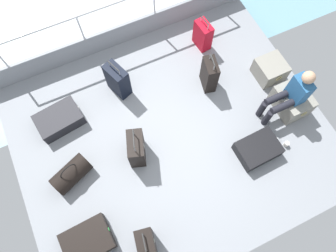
{
  "coord_description": "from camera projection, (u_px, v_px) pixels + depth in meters",
  "views": [
    {
      "loc": [
        1.73,
        -0.87,
        5.02
      ],
      "look_at": [
        -0.06,
        -0.03,
        0.25
      ],
      "focal_mm": 33.36,
      "sensor_mm": 36.0,
      "label": 1
    }
  ],
  "objects": [
    {
      "name": "ground_plane",
      "position": [
        171.0,
        135.0,
        5.4
      ],
      "size": [
        4.4,
        5.2,
        0.06
      ],
      "primitive_type": "cube",
      "color": "gray"
    },
    {
      "name": "gunwale_port",
      "position": [
        122.0,
        33.0,
        5.92
      ],
      "size": [
        0.06,
        5.2,
        0.45
      ],
      "primitive_type": "cube",
      "color": "gray",
      "rests_on": "ground_plane"
    },
    {
      "name": "railing_port",
      "position": [
        118.0,
        12.0,
        5.41
      ],
      "size": [
        0.04,
        4.2,
        1.02
      ],
      "color": "silver",
      "rests_on": "ground_plane"
    },
    {
      "name": "sea_wake",
      "position": [
        101.0,
        3.0,
        6.94
      ],
      "size": [
        12.0,
        12.0,
        0.01
      ],
      "color": "#6B99A8",
      "rests_on": "ground_plane"
    },
    {
      "name": "cargo_crate_0",
      "position": [
        270.0,
        70.0,
        5.66
      ],
      "size": [
        0.52,
        0.49,
        0.36
      ],
      "color": "gray",
      "rests_on": "ground_plane"
    },
    {
      "name": "cargo_crate_1",
      "position": [
        292.0,
        101.0,
        5.39
      ],
      "size": [
        0.65,
        0.49,
        0.41
      ],
      "color": "gray",
      "rests_on": "ground_plane"
    },
    {
      "name": "passenger_seated",
      "position": [
        291.0,
        94.0,
        5.01
      ],
      "size": [
        0.34,
        0.66,
        1.11
      ],
      "color": "#26598C",
      "rests_on": "ground_plane"
    },
    {
      "name": "suitcase_0",
      "position": [
        136.0,
        149.0,
        4.97
      ],
      "size": [
        0.51,
        0.38,
        0.76
      ],
      "color": "black",
      "rests_on": "ground_plane"
    },
    {
      "name": "suitcase_1",
      "position": [
        203.0,
        35.0,
        5.83
      ],
      "size": [
        0.38,
        0.24,
        0.69
      ],
      "color": "#B70C1E",
      "rests_on": "ground_plane"
    },
    {
      "name": "suitcase_2",
      "position": [
        146.0,
        244.0,
        4.36
      ],
      "size": [
        0.39,
        0.3,
        0.8
      ],
      "color": "black",
      "rests_on": "ground_plane"
    },
    {
      "name": "suitcase_3",
      "position": [
        59.0,
        120.0,
        5.34
      ],
      "size": [
        0.6,
        0.81,
        0.25
      ],
      "color": "black",
      "rests_on": "ground_plane"
    },
    {
      "name": "suitcase_4",
      "position": [
        118.0,
        80.0,
        5.41
      ],
      "size": [
        0.48,
        0.36,
        0.77
      ],
      "color": "black",
      "rests_on": "ground_plane"
    },
    {
      "name": "suitcase_5",
      "position": [
        88.0,
        241.0,
        4.6
      ],
      "size": [
        0.57,
        0.73,
        0.23
      ],
      "color": "black",
      "rests_on": "ground_plane"
    },
    {
      "name": "suitcase_6",
      "position": [
        209.0,
        74.0,
        5.46
      ],
      "size": [
        0.41,
        0.28,
        0.78
      ],
      "color": "black",
      "rests_on": "ground_plane"
    },
    {
      "name": "suitcase_7",
      "position": [
        258.0,
        149.0,
        5.15
      ],
      "size": [
        0.52,
        0.69,
        0.23
      ],
      "color": "black",
      "rests_on": "ground_plane"
    },
    {
      "name": "duffel_bag",
      "position": [
        71.0,
        174.0,
        4.94
      ],
      "size": [
        0.54,
        0.7,
        0.48
      ],
      "color": "black",
      "rests_on": "ground_plane"
    },
    {
      "name": "paper_cup",
      "position": [
        286.0,
        144.0,
        5.25
      ],
      "size": [
        0.08,
        0.08,
        0.1
      ],
      "primitive_type": "cylinder",
      "color": "white",
      "rests_on": "ground_plane"
    }
  ]
}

